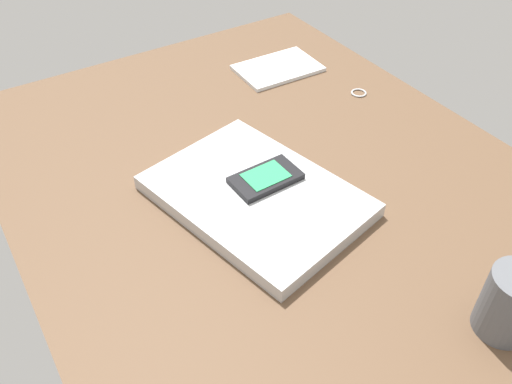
% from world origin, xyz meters
% --- Properties ---
extents(desk_surface, '(1.20, 0.80, 0.03)m').
position_xyz_m(desk_surface, '(0.00, 0.00, 0.01)').
color(desk_surface, brown).
rests_on(desk_surface, ground).
extents(laptop_closed, '(0.36, 0.29, 0.02)m').
position_xyz_m(laptop_closed, '(-0.05, -0.05, 0.04)').
color(laptop_closed, '#B7BABC').
rests_on(laptop_closed, desk_surface).
extents(cell_phone_on_laptop, '(0.06, 0.11, 0.01)m').
position_xyz_m(cell_phone_on_laptop, '(-0.06, -0.03, 0.06)').
color(cell_phone_on_laptop, black).
rests_on(cell_phone_on_laptop, laptop_closed).
extents(key_ring, '(0.03, 0.03, 0.00)m').
position_xyz_m(key_ring, '(-0.20, 0.29, 0.03)').
color(key_ring, silver).
rests_on(key_ring, desk_surface).
extents(pen_cup, '(0.07, 0.07, 0.09)m').
position_xyz_m(pen_cup, '(0.31, 0.08, 0.08)').
color(pen_cup, '#595B60').
rests_on(pen_cup, desk_surface).
extents(notepad, '(0.12, 0.17, 0.01)m').
position_xyz_m(notepad, '(-0.37, 0.21, 0.03)').
color(notepad, white).
rests_on(notepad, desk_surface).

